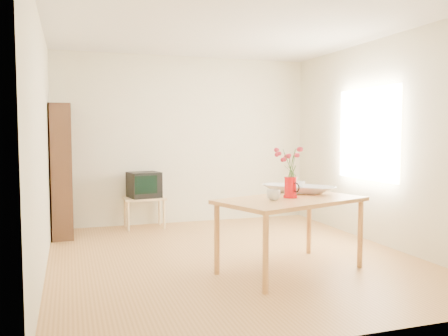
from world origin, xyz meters
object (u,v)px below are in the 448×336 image
object	(u,v)px
mug	(273,195)
bowl	(299,171)
pitcher	(290,188)
table	(291,206)
television	(144,184)

from	to	relation	value
mug	bowl	size ratio (longest dim) A/B	0.26
pitcher	mug	bearing A→B (deg)	-171.18
table	television	world-z (taller)	television
mug	television	xyz separation A→B (m)	(-0.87, 2.73, -0.15)
table	mug	world-z (taller)	mug
mug	television	bearing A→B (deg)	-114.81
pitcher	table	bearing A→B (deg)	-130.13
mug	bowl	bearing A→B (deg)	178.92
pitcher	mug	distance (m)	0.28
table	mug	distance (m)	0.27
table	bowl	bearing A→B (deg)	34.18
pitcher	bowl	world-z (taller)	bowl
bowl	television	xyz separation A→B (m)	(-1.37, 2.29, -0.35)
table	bowl	size ratio (longest dim) A/B	3.14
table	television	bearing A→B (deg)	93.01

